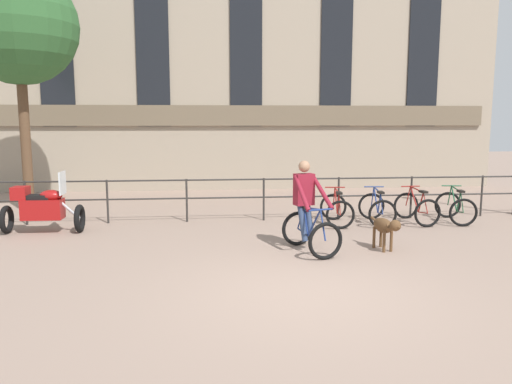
{
  "coord_description": "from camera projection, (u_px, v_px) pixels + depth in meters",
  "views": [
    {
      "loc": [
        -1.36,
        -6.81,
        2.46
      ],
      "look_at": [
        -0.42,
        2.86,
        1.05
      ],
      "focal_mm": 35.0,
      "sensor_mm": 36.0,
      "label": 1
    }
  ],
  "objects": [
    {
      "name": "parked_motorcycle",
      "position": [
        42.0,
        208.0,
        10.86
      ],
      "size": [
        1.68,
        0.64,
        1.35
      ],
      "rotation": [
        0.0,
        0.0,
        1.56
      ],
      "color": "black",
      "rests_on": "ground_plane"
    },
    {
      "name": "parked_bicycle_near_lamp",
      "position": [
        337.0,
        210.0,
        11.77
      ],
      "size": [
        0.77,
        1.17,
        0.86
      ],
      "rotation": [
        0.0,
        0.0,
        3.04
      ],
      "color": "black",
      "rests_on": "ground_plane"
    },
    {
      "name": "parked_bicycle_mid_left",
      "position": [
        377.0,
        209.0,
        11.86
      ],
      "size": [
        0.75,
        1.16,
        0.86
      ],
      "rotation": [
        0.0,
        0.0,
        3.06
      ],
      "color": "black",
      "rests_on": "ground_plane"
    },
    {
      "name": "ground_plane",
      "position": [
        304.0,
        292.0,
        7.19
      ],
      "size": [
        60.0,
        60.0,
        0.0
      ],
      "primitive_type": "plane",
      "color": "gray"
    },
    {
      "name": "dog",
      "position": [
        386.0,
        227.0,
        9.38
      ],
      "size": [
        0.37,
        0.96,
        0.66
      ],
      "rotation": [
        0.0,
        0.0,
        0.23
      ],
      "color": "brown",
      "rests_on": "ground_plane"
    },
    {
      "name": "canal_railing",
      "position": [
        264.0,
        192.0,
        12.21
      ],
      "size": [
        15.05,
        0.05,
        1.05
      ],
      "color": "#2D2B28",
      "rests_on": "ground_plane"
    },
    {
      "name": "parked_bicycle_mid_right",
      "position": [
        416.0,
        208.0,
        11.96
      ],
      "size": [
        0.75,
        1.16,
        0.86
      ],
      "rotation": [
        0.0,
        0.0,
        3.23
      ],
      "color": "black",
      "rests_on": "ground_plane"
    },
    {
      "name": "building_facade",
      "position": [
        245.0,
        72.0,
        17.42
      ],
      "size": [
        18.0,
        0.72,
        8.29
      ],
      "color": "gray",
      "rests_on": "ground_plane"
    },
    {
      "name": "cyclist_with_bike",
      "position": [
        308.0,
        211.0,
        9.37
      ],
      "size": [
        0.98,
        1.31,
        1.7
      ],
      "rotation": [
        0.0,
        0.0,
        0.28
      ],
      "color": "black",
      "rests_on": "ground_plane"
    },
    {
      "name": "tree_canalside_left",
      "position": [
        18.0,
        26.0,
        12.63
      ],
      "size": [
        2.99,
        2.99,
        6.33
      ],
      "color": "brown",
      "rests_on": "ground_plane"
    },
    {
      "name": "parked_bicycle_far_end",
      "position": [
        455.0,
        207.0,
        12.05
      ],
      "size": [
        0.8,
        1.19,
        0.86
      ],
      "rotation": [
        0.0,
        0.0,
        3.01
      ],
      "color": "black",
      "rests_on": "ground_plane"
    }
  ]
}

